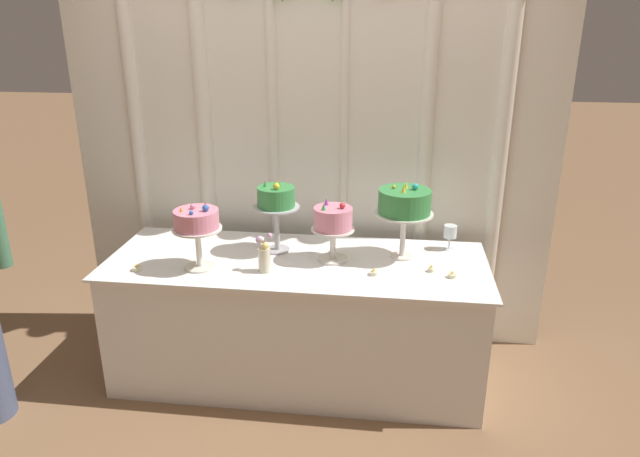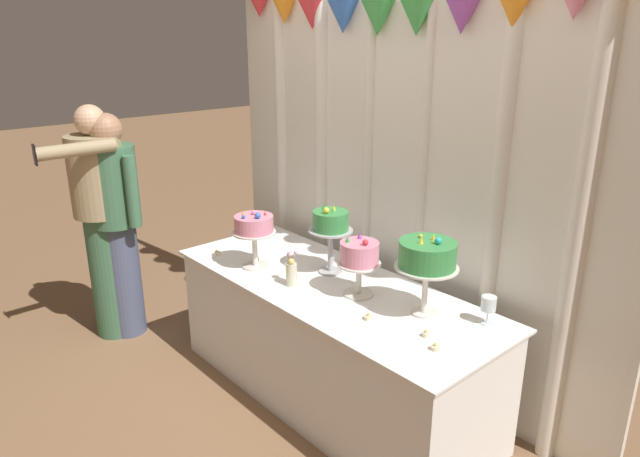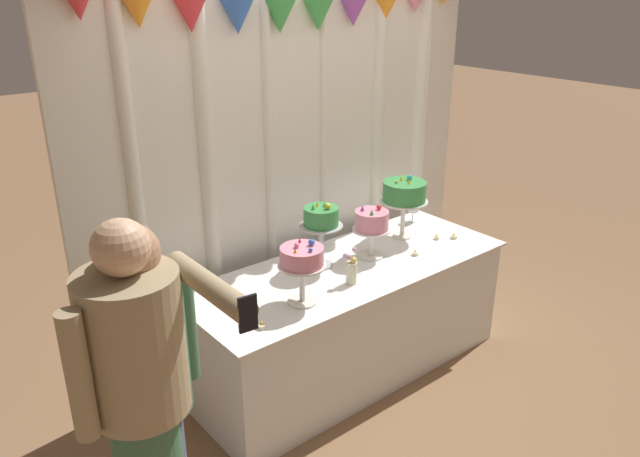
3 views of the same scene
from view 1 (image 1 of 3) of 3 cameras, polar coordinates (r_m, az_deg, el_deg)
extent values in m
plane|color=#846042|center=(3.51, -2.41, -14.90)|extent=(24.00, 24.00, 0.00)
cube|color=white|center=(3.56, -1.01, 9.17)|extent=(2.96, 0.04, 2.67)
cylinder|color=white|center=(3.84, -17.54, 9.08)|extent=(0.08, 0.08, 2.67)
cylinder|color=white|center=(3.68, -11.23, 9.18)|extent=(0.10, 0.10, 2.67)
cylinder|color=white|center=(3.57, -4.60, 9.15)|extent=(0.06, 0.06, 2.67)
cylinder|color=white|center=(3.51, 2.37, 9.00)|extent=(0.05, 0.05, 2.67)
cylinder|color=white|center=(3.50, 10.35, 8.67)|extent=(0.09, 0.09, 2.67)
cylinder|color=white|center=(3.55, 17.38, 8.23)|extent=(0.10, 0.10, 2.67)
cube|color=white|center=(3.40, -2.22, -8.94)|extent=(2.05, 0.74, 0.72)
cube|color=white|center=(3.23, -2.30, -3.22)|extent=(2.10, 0.79, 0.01)
cylinder|color=silver|center=(3.19, -11.64, -3.68)|extent=(0.16, 0.16, 0.01)
cylinder|color=silver|center=(3.15, -11.78, -1.86)|extent=(0.03, 0.03, 0.21)
cylinder|color=silver|center=(3.11, -11.92, -0.02)|extent=(0.26, 0.26, 0.01)
cylinder|color=pink|center=(3.10, -12.00, 0.91)|extent=(0.23, 0.23, 0.10)
sphere|color=blue|center=(3.05, -11.12, 1.99)|extent=(0.04, 0.04, 0.04)
cone|color=#DB333D|center=(3.12, -11.15, 2.33)|extent=(0.02, 0.02, 0.03)
sphere|color=pink|center=(3.10, -12.35, 2.12)|extent=(0.03, 0.03, 0.03)
cone|color=orange|center=(3.07, -13.42, 1.85)|extent=(0.02, 0.02, 0.03)
sphere|color=blue|center=(3.01, -12.48, 1.53)|extent=(0.02, 0.02, 0.02)
cylinder|color=#B2B2B7|center=(3.35, -4.18, -2.09)|extent=(0.14, 0.14, 0.01)
cylinder|color=#B2B2B7|center=(3.31, -4.23, -0.01)|extent=(0.03, 0.03, 0.25)
cylinder|color=#B2B2B7|center=(3.26, -4.29, 2.11)|extent=(0.26, 0.26, 0.01)
cylinder|color=#388E47|center=(3.25, -4.32, 3.12)|extent=(0.21, 0.21, 0.11)
cone|color=green|center=(3.22, -3.95, 4.28)|extent=(0.02, 0.02, 0.03)
cone|color=yellow|center=(3.25, -4.32, 4.48)|extent=(0.02, 0.02, 0.03)
cone|color=green|center=(3.24, -5.37, 4.41)|extent=(0.03, 0.03, 0.04)
sphere|color=yellow|center=(3.18, -4.28, 4.14)|extent=(0.04, 0.04, 0.04)
cylinder|color=silver|center=(3.22, 1.24, -3.00)|extent=(0.17, 0.17, 0.01)
cylinder|color=silver|center=(3.19, 1.26, -1.54)|extent=(0.03, 0.03, 0.17)
cylinder|color=silver|center=(3.16, 1.27, -0.06)|extent=(0.24, 0.24, 0.01)
cylinder|color=pink|center=(3.14, 1.28, 1.03)|extent=(0.21, 0.21, 0.12)
sphere|color=#DB333D|center=(3.10, 2.21, 2.25)|extent=(0.03, 0.03, 0.03)
cone|color=purple|center=(3.16, 0.63, 2.64)|extent=(0.03, 0.03, 0.04)
cone|color=green|center=(3.07, 0.36, 2.15)|extent=(0.03, 0.03, 0.04)
cylinder|color=silver|center=(3.29, 7.99, -2.69)|extent=(0.12, 0.12, 0.01)
cylinder|color=silver|center=(3.25, 8.10, -0.64)|extent=(0.03, 0.03, 0.24)
cylinder|color=silver|center=(3.20, 8.21, 1.46)|extent=(0.32, 0.32, 0.01)
cylinder|color=#388E47|center=(3.18, 8.28, 2.64)|extent=(0.29, 0.29, 0.13)
sphere|color=#2DB2B7|center=(3.17, 9.30, 4.07)|extent=(0.04, 0.04, 0.04)
cone|color=yellow|center=(3.19, 8.40, 4.24)|extent=(0.02, 0.02, 0.03)
sphere|color=yellow|center=(3.17, 7.24, 4.07)|extent=(0.02, 0.02, 0.02)
cone|color=yellow|center=(3.11, 8.19, 3.85)|extent=(0.03, 0.03, 0.04)
cylinder|color=silver|center=(3.45, 12.48, -1.95)|extent=(0.06, 0.06, 0.00)
cylinder|color=silver|center=(3.44, 12.53, -1.38)|extent=(0.01, 0.01, 0.07)
cylinder|color=silver|center=(3.41, 12.62, -0.28)|extent=(0.07, 0.07, 0.07)
cylinder|color=beige|center=(3.07, -5.45, -3.07)|extent=(0.06, 0.06, 0.13)
sphere|color=#CC9EC6|center=(3.03, -4.95, -0.67)|extent=(0.03, 0.03, 0.03)
sphere|color=white|center=(3.05, -5.67, -1.14)|extent=(0.03, 0.03, 0.03)
sphere|color=#E5C666|center=(3.04, -5.39, -1.72)|extent=(0.04, 0.04, 0.04)
sphere|color=#CC9EC6|center=(3.05, -5.92, -1.10)|extent=(0.04, 0.04, 0.04)
cylinder|color=beige|center=(3.24, -17.44, -3.77)|extent=(0.05, 0.05, 0.02)
sphere|color=#F9CC4C|center=(3.23, -17.48, -3.43)|extent=(0.01, 0.01, 0.01)
cylinder|color=beige|center=(3.06, 5.26, -4.37)|extent=(0.04, 0.04, 0.02)
sphere|color=#F9CC4C|center=(3.05, 5.27, -4.04)|extent=(0.01, 0.01, 0.01)
cylinder|color=beige|center=(3.14, 10.81, -3.98)|extent=(0.04, 0.04, 0.02)
sphere|color=#F9CC4C|center=(3.13, 10.83, -3.65)|extent=(0.01, 0.01, 0.01)
cylinder|color=beige|center=(3.09, 12.77, -4.53)|extent=(0.04, 0.04, 0.02)
sphere|color=#F9CC4C|center=(3.08, 12.80, -4.20)|extent=(0.01, 0.01, 0.01)
camera|label=2|loc=(1.92, 71.49, 9.39)|focal=32.31mm
camera|label=3|loc=(2.85, -77.96, 12.33)|focal=34.76mm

